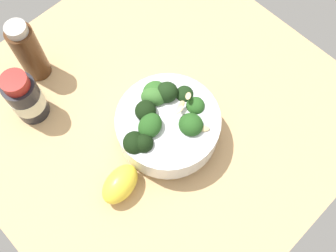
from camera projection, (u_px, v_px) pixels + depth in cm
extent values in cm
cube|color=tan|center=(156.00, 116.00, 74.97)|extent=(66.26, 66.26, 4.97)
cylinder|color=white|center=(168.00, 133.00, 69.92)|extent=(9.72, 9.72, 1.70)
cylinder|color=white|center=(168.00, 125.00, 66.81)|extent=(17.68, 17.68, 5.11)
cylinder|color=silver|center=(168.00, 120.00, 64.84)|extent=(14.81, 14.81, 0.80)
cylinder|color=#589D47|center=(146.00, 115.00, 65.45)|extent=(1.95, 1.90, 1.44)
ellipsoid|color=black|center=(145.00, 111.00, 64.02)|extent=(4.45, 4.43, 3.94)
cylinder|color=#589D47|center=(159.00, 102.00, 67.30)|extent=(1.29, 1.60, 1.61)
ellipsoid|color=#23511C|center=(159.00, 98.00, 66.00)|extent=(3.04, 2.95, 2.38)
cylinder|color=#3C7A32|center=(194.00, 111.00, 67.13)|extent=(1.55, 1.42, 1.68)
ellipsoid|color=#23511C|center=(195.00, 106.00, 65.57)|extent=(4.80, 4.46, 3.67)
cylinder|color=#4A8F3C|center=(167.00, 97.00, 67.20)|extent=(1.81, 1.75, 1.12)
ellipsoid|color=black|center=(167.00, 92.00, 65.72)|extent=(6.06, 5.85, 5.20)
cylinder|color=#2F662B|center=(154.00, 101.00, 67.20)|extent=(1.94, 1.93, 1.47)
ellipsoid|color=#386B2B|center=(154.00, 97.00, 65.62)|extent=(5.58, 5.47, 3.60)
cylinder|color=#2F662B|center=(150.00, 130.00, 64.64)|extent=(1.80, 1.73, 1.46)
ellipsoid|color=#23511C|center=(150.00, 126.00, 63.03)|extent=(5.73, 4.81, 4.22)
cylinder|color=#3C7A32|center=(135.00, 146.00, 64.28)|extent=(1.51, 1.46, 1.12)
ellipsoid|color=black|center=(134.00, 143.00, 62.85)|extent=(6.35, 5.76, 5.41)
cylinder|color=#589D47|center=(144.00, 147.00, 64.19)|extent=(1.94, 2.02, 1.74)
ellipsoid|color=black|center=(144.00, 143.00, 62.59)|extent=(3.43, 4.21, 4.55)
cylinder|color=#3C7A32|center=(189.00, 131.00, 65.23)|extent=(2.30, 1.93, 2.01)
ellipsoid|color=#23511C|center=(189.00, 126.00, 63.50)|extent=(5.64, 6.04, 5.08)
cylinder|color=#4A8F3C|center=(184.00, 98.00, 67.89)|extent=(1.49, 1.48, 1.42)
ellipsoid|color=black|center=(184.00, 94.00, 66.50)|extent=(4.29, 4.36, 2.45)
cylinder|color=#3C7A32|center=(155.00, 98.00, 67.76)|extent=(2.26, 1.98, 1.92)
ellipsoid|color=#2D6023|center=(155.00, 93.00, 66.12)|extent=(6.25, 6.54, 4.43)
ellipsoid|color=#DBBC84|center=(143.00, 132.00, 63.10)|extent=(1.43, 2.02, 0.96)
ellipsoid|color=#DBBC84|center=(204.00, 129.00, 63.39)|extent=(2.04, 1.97, 0.66)
ellipsoid|color=#DBBC84|center=(188.00, 96.00, 64.03)|extent=(1.96, 1.89, 1.23)
ellipsoid|color=#DBBC84|center=(181.00, 105.00, 63.97)|extent=(1.94, 1.35, 0.82)
ellipsoid|color=#DBBC84|center=(179.00, 110.00, 62.91)|extent=(1.93, 1.28, 0.64)
ellipsoid|color=yellow|center=(120.00, 184.00, 64.52)|extent=(8.21, 6.07, 4.83)
cylinder|color=black|center=(26.00, 99.00, 68.44)|extent=(5.75, 5.75, 9.29)
cylinder|color=maroon|center=(15.00, 83.00, 63.28)|extent=(4.52, 4.52, 2.03)
cylinder|color=beige|center=(27.00, 100.00, 68.64)|extent=(5.86, 5.86, 3.38)
cylinder|color=#472814|center=(29.00, 53.00, 70.72)|extent=(4.82, 4.82, 12.05)
cylinder|color=#B7B2A8|center=(16.00, 29.00, 64.54)|extent=(3.73, 3.73, 1.45)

